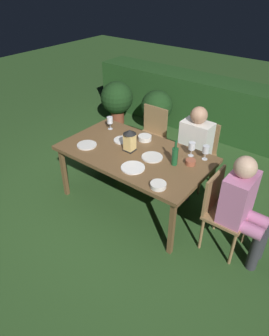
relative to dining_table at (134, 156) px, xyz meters
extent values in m
plane|color=#2D5123|center=(0.00, 0.00, -0.69)|extent=(16.00, 16.00, 0.00)
cube|color=brown|center=(0.00, 0.00, 0.03)|extent=(1.75, 1.00, 0.04)
cube|color=brown|center=(-0.81, -0.43, -0.34)|extent=(0.05, 0.05, 0.70)
cube|color=brown|center=(0.81, -0.43, -0.34)|extent=(0.05, 0.05, 0.70)
cube|color=brown|center=(-0.81, 0.43, -0.34)|extent=(0.05, 0.05, 0.70)
cube|color=brown|center=(0.81, 0.43, -0.34)|extent=(0.05, 0.05, 0.70)
cube|color=#937047|center=(0.39, 0.82, -0.25)|extent=(0.42, 0.40, 0.03)
cube|color=#937047|center=(0.39, 1.01, -0.03)|extent=(0.40, 0.03, 0.42)
cylinder|color=#937047|center=(0.57, 0.65, -0.48)|extent=(0.03, 0.03, 0.42)
cylinder|color=#937047|center=(0.21, 0.65, -0.48)|extent=(0.03, 0.03, 0.42)
cylinder|color=#937047|center=(0.57, 0.99, -0.48)|extent=(0.03, 0.03, 0.42)
cylinder|color=#937047|center=(0.21, 0.99, -0.48)|extent=(0.03, 0.03, 0.42)
cube|color=white|center=(0.39, 0.76, 0.01)|extent=(0.38, 0.24, 0.50)
sphere|color=tan|center=(0.39, 0.76, 0.36)|extent=(0.21, 0.21, 0.21)
cylinder|color=white|center=(0.48, 0.62, -0.23)|extent=(0.13, 0.36, 0.13)
cylinder|color=white|center=(0.30, 0.62, -0.23)|extent=(0.13, 0.36, 0.13)
cylinder|color=#333338|center=(0.48, 0.46, -0.46)|extent=(0.11, 0.11, 0.45)
cylinder|color=#333338|center=(0.30, 0.46, -0.46)|extent=(0.11, 0.11, 0.45)
cube|color=#937047|center=(-0.39, 0.82, -0.25)|extent=(0.42, 0.40, 0.03)
cube|color=#937047|center=(-0.39, 1.01, -0.03)|extent=(0.40, 0.03, 0.42)
cylinder|color=#937047|center=(-0.21, 0.65, -0.48)|extent=(0.03, 0.03, 0.42)
cylinder|color=#937047|center=(-0.57, 0.65, -0.48)|extent=(0.03, 0.03, 0.42)
cylinder|color=#937047|center=(-0.21, 0.99, -0.48)|extent=(0.03, 0.03, 0.42)
cylinder|color=#937047|center=(-0.57, 0.99, -0.48)|extent=(0.03, 0.03, 0.42)
cube|color=#937047|center=(1.20, 0.00, -0.25)|extent=(0.40, 0.42, 0.03)
cube|color=#937047|center=(1.01, 0.00, -0.03)|extent=(0.03, 0.40, 0.42)
cylinder|color=#937047|center=(1.37, 0.18, -0.48)|extent=(0.03, 0.03, 0.42)
cylinder|color=#937047|center=(1.37, -0.18, -0.48)|extent=(0.03, 0.03, 0.42)
cylinder|color=#937047|center=(1.03, 0.18, -0.48)|extent=(0.03, 0.03, 0.42)
cylinder|color=#937047|center=(1.03, -0.18, -0.48)|extent=(0.03, 0.03, 0.42)
cube|color=#C675A3|center=(1.26, 0.00, 0.01)|extent=(0.24, 0.38, 0.50)
sphere|color=#D1A889|center=(1.26, 0.00, 0.36)|extent=(0.21, 0.21, 0.21)
cylinder|color=#C675A3|center=(1.40, 0.09, -0.23)|extent=(0.36, 0.13, 0.13)
cylinder|color=#C675A3|center=(1.40, -0.09, -0.23)|extent=(0.36, 0.13, 0.13)
cylinder|color=#333338|center=(1.56, 0.09, -0.46)|extent=(0.11, 0.11, 0.45)
cylinder|color=#333338|center=(1.56, -0.09, -0.46)|extent=(0.11, 0.11, 0.45)
cube|color=black|center=(-0.07, 0.00, 0.06)|extent=(0.12, 0.12, 0.01)
cube|color=#F9D17A|center=(-0.07, 0.00, 0.17)|extent=(0.11, 0.11, 0.20)
cone|color=black|center=(-0.07, 0.00, 0.29)|extent=(0.15, 0.15, 0.05)
cylinder|color=#195128|center=(0.50, 0.06, 0.15)|extent=(0.07, 0.07, 0.20)
cylinder|color=#195128|center=(0.50, 0.06, 0.30)|extent=(0.03, 0.03, 0.09)
cylinder|color=silver|center=(-0.62, 0.28, 0.05)|extent=(0.06, 0.06, 0.00)
cylinder|color=silver|center=(-0.62, 0.28, 0.10)|extent=(0.01, 0.01, 0.08)
cylinder|color=silver|center=(-0.62, 0.28, 0.18)|extent=(0.08, 0.08, 0.08)
cylinder|color=maroon|center=(-0.62, 0.28, 0.16)|extent=(0.07, 0.07, 0.03)
cylinder|color=silver|center=(0.71, 0.36, 0.05)|extent=(0.06, 0.06, 0.00)
cylinder|color=silver|center=(0.71, 0.36, 0.10)|extent=(0.01, 0.01, 0.08)
cylinder|color=silver|center=(0.71, 0.36, 0.18)|extent=(0.08, 0.08, 0.08)
cylinder|color=maroon|center=(0.71, 0.36, 0.16)|extent=(0.07, 0.07, 0.03)
cylinder|color=silver|center=(0.55, 0.33, 0.05)|extent=(0.06, 0.06, 0.00)
cylinder|color=silver|center=(0.55, 0.33, 0.10)|extent=(0.01, 0.01, 0.08)
cylinder|color=silver|center=(0.55, 0.33, 0.18)|extent=(0.08, 0.08, 0.08)
cylinder|color=maroon|center=(0.55, 0.33, 0.16)|extent=(0.07, 0.07, 0.03)
cylinder|color=silver|center=(-0.55, -0.23, 0.06)|extent=(0.24, 0.24, 0.01)
cylinder|color=silver|center=(0.23, 0.02, 0.06)|extent=(0.24, 0.24, 0.01)
cylinder|color=white|center=(0.19, -0.28, 0.06)|extent=(0.26, 0.26, 0.01)
cylinder|color=white|center=(-0.29, 0.13, 0.06)|extent=(0.22, 0.22, 0.01)
cylinder|color=#9E5138|center=(0.64, 0.17, 0.08)|extent=(0.11, 0.11, 0.05)
cylinder|color=#424C1E|center=(0.64, 0.17, 0.09)|extent=(0.10, 0.10, 0.02)
cylinder|color=silver|center=(0.59, -0.38, 0.08)|extent=(0.16, 0.16, 0.05)
cylinder|color=tan|center=(0.59, -0.38, 0.09)|extent=(0.14, 0.14, 0.01)
cylinder|color=silver|center=(-0.08, 0.31, 0.08)|extent=(0.17, 0.17, 0.06)
cylinder|color=#477533|center=(-0.08, 0.31, 0.09)|extent=(0.14, 0.14, 0.02)
cube|color=#234C1E|center=(0.00, 2.44, -0.22)|extent=(4.96, 0.63, 0.93)
cylinder|color=brown|center=(-1.70, 1.66, -0.56)|extent=(0.25, 0.25, 0.25)
sphere|color=#193816|center=(-1.70, 1.66, -0.18)|extent=(0.60, 0.60, 0.60)
cylinder|color=#9E5133|center=(-0.89, 1.78, -0.55)|extent=(0.33, 0.33, 0.28)
sphere|color=#193816|center=(-0.89, 1.78, -0.18)|extent=(0.55, 0.55, 0.55)
camera|label=1|loc=(1.85, -2.38, 1.86)|focal=32.39mm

